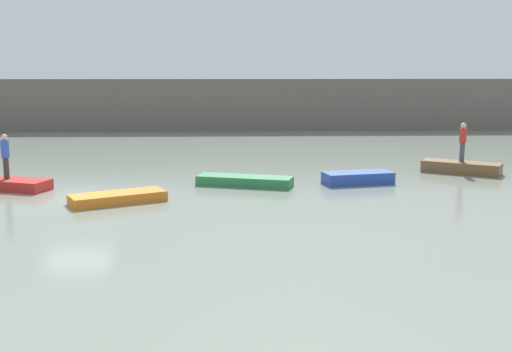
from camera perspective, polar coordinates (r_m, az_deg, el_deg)
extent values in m
plane|color=gray|center=(24.77, -15.96, -1.87)|extent=(120.00, 120.00, 0.00)
cube|color=#666056|center=(48.32, -9.16, 6.33)|extent=(80.00, 1.20, 3.88)
cube|color=red|center=(27.25, -21.46, -0.67)|extent=(3.69, 2.30, 0.42)
cube|color=orange|center=(23.46, -12.31, -1.92)|extent=(3.56, 2.61, 0.36)
cube|color=#2D7F47|center=(26.12, -1.02, -0.44)|extent=(4.07, 2.16, 0.40)
cube|color=#2B4CAD|center=(26.89, 9.14, -0.16)|extent=(3.05, 1.72, 0.49)
cube|color=brown|center=(30.56, 17.97, 0.73)|extent=(3.51, 2.75, 0.53)
cylinder|color=#4C4C56|center=(30.46, 18.04, 2.07)|extent=(0.22, 0.22, 0.91)
cylinder|color=red|center=(30.37, 18.12, 3.50)|extent=(0.32, 0.32, 0.63)
sphere|color=beige|center=(30.32, 18.16, 4.33)|extent=(0.25, 0.25, 0.25)
cylinder|color=#38332D|center=(27.14, -21.54, 0.66)|extent=(0.22, 0.22, 0.87)
cylinder|color=blue|center=(27.03, -21.65, 2.29)|extent=(0.32, 0.32, 0.69)
sphere|color=beige|center=(26.98, -21.71, 3.27)|extent=(0.24, 0.24, 0.24)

